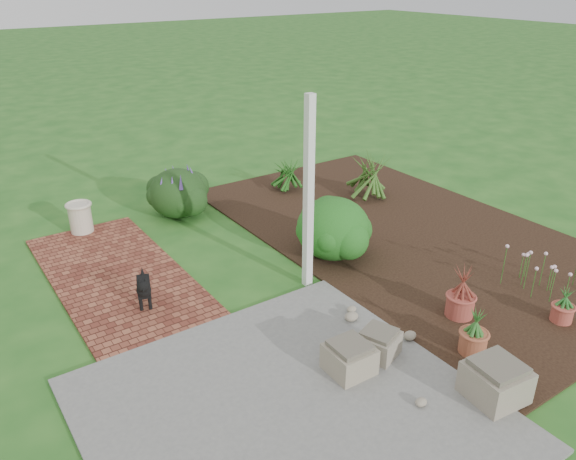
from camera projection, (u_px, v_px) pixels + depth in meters
ground at (293, 294)px, 7.18m from camera, size 80.00×80.00×0.00m
concrete_patio at (290, 414)px, 5.22m from camera, size 3.50×3.50×0.04m
brick_path at (116, 274)px, 7.60m from camera, size 1.60×3.50×0.04m
garden_bed at (405, 232)px, 8.83m from camera, size 4.00×7.00×0.03m
veranda_post at (309, 196)px, 6.88m from camera, size 0.10×0.10×2.50m
stone_trough_near at (495, 382)px, 5.33m from camera, size 0.56×0.56×0.34m
stone_trough_mid at (378, 344)px, 5.95m from camera, size 0.49×0.49×0.26m
stone_trough_far at (349, 359)px, 5.69m from camera, size 0.44×0.44×0.29m
black_dog at (144, 287)px, 6.74m from camera, size 0.27×0.50×0.45m
cream_ceramic_urn at (80, 218)px, 8.71m from camera, size 0.45×0.45×0.46m
evergreen_shrub at (333, 227)px, 7.92m from camera, size 1.07×1.07×0.89m
agapanthus_clump_back at (370, 171)px, 10.01m from camera, size 1.37×1.37×0.95m
agapanthus_clump_front at (287, 172)px, 10.37m from camera, size 0.85×0.85×0.69m
pink_flower_patch at (546, 268)px, 7.18m from camera, size 1.10×1.10×0.56m
terracotta_pot_bronze at (460, 305)px, 6.63m from camera, size 0.44×0.44×0.27m
terracotta_pot_small_left at (562, 313)px, 6.54m from camera, size 0.32×0.32×0.20m
terracotta_pot_small_right at (473, 342)px, 6.00m from camera, size 0.36×0.36×0.25m
purple_flowering_bush at (178, 192)px, 9.32m from camera, size 1.19×1.19×0.82m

